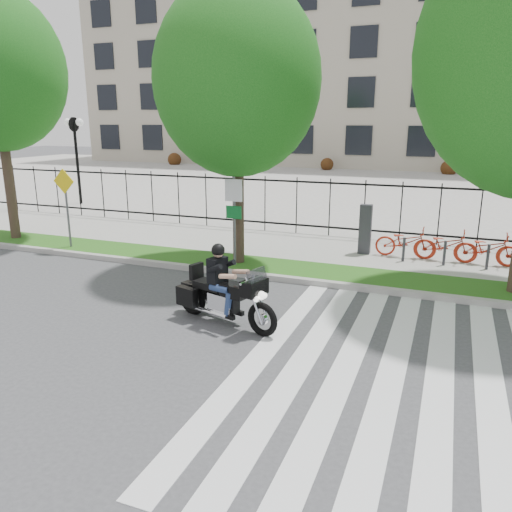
% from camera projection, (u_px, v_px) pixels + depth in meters
% --- Properties ---
extents(ground, '(120.00, 120.00, 0.00)m').
position_uv_depth(ground, '(158.00, 335.00, 9.78)').
color(ground, '#3E3E41').
rests_on(ground, ground).
extents(curb, '(60.00, 0.20, 0.15)m').
position_uv_depth(curb, '(240.00, 274.00, 13.44)').
color(curb, '#9D9B94').
rests_on(curb, ground).
extents(grass_verge, '(60.00, 1.50, 0.15)m').
position_uv_depth(grass_verge, '(252.00, 265.00, 14.21)').
color(grass_verge, '#295916').
rests_on(grass_verge, ground).
extents(sidewalk, '(60.00, 3.50, 0.15)m').
position_uv_depth(sidewalk, '(280.00, 246.00, 16.45)').
color(sidewalk, gray).
rests_on(sidewalk, ground).
extents(plaza, '(80.00, 34.00, 0.10)m').
position_uv_depth(plaza, '(368.00, 185.00, 32.22)').
color(plaza, gray).
rests_on(plaza, ground).
extents(crosswalk_stripes, '(5.70, 8.00, 0.01)m').
position_uv_depth(crosswalk_stripes, '(414.00, 380.00, 8.08)').
color(crosswalk_stripes, silver).
rests_on(crosswalk_stripes, ground).
extents(iron_fence, '(30.00, 0.06, 2.00)m').
position_uv_depth(iron_fence, '(297.00, 205.00, 17.74)').
color(iron_fence, black).
rests_on(iron_fence, sidewalk).
extents(office_building, '(60.00, 21.90, 20.15)m').
position_uv_depth(office_building, '(408.00, 57.00, 47.52)').
color(office_building, '#AAA089').
rests_on(office_building, ground).
extents(lamp_post_left, '(1.06, 0.70, 4.25)m').
position_uv_depth(lamp_post_left, '(75.00, 139.00, 23.96)').
color(lamp_post_left, black).
rests_on(lamp_post_left, ground).
extents(street_tree_1, '(4.41, 4.41, 7.50)m').
position_uv_depth(street_tree_1, '(237.00, 80.00, 13.04)').
color(street_tree_1, '#37271E').
rests_on(street_tree_1, grass_verge).
extents(sign_pole_regulatory, '(0.50, 0.09, 2.50)m').
position_uv_depth(sign_pole_regulatory, '(234.00, 209.00, 13.57)').
color(sign_pole_regulatory, '#59595B').
rests_on(sign_pole_regulatory, grass_verge).
extents(sign_pole_warning, '(0.78, 0.09, 2.49)m').
position_uv_depth(sign_pole_warning, '(66.00, 197.00, 15.61)').
color(sign_pole_warning, '#59595B').
rests_on(sign_pole_warning, grass_verge).
extents(motorcycle_rider, '(2.55, 1.19, 2.03)m').
position_uv_depth(motorcycle_rider, '(224.00, 293.00, 10.15)').
color(motorcycle_rider, black).
rests_on(motorcycle_rider, ground).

